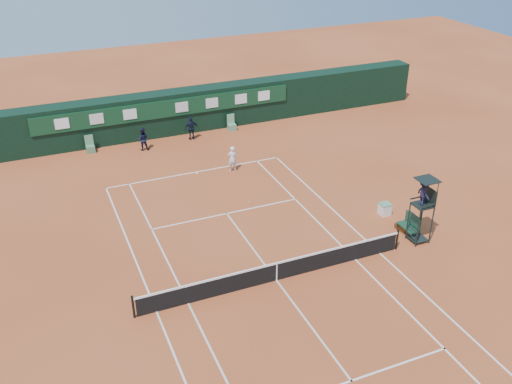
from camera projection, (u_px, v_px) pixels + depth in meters
ground at (276, 280)px, 25.53m from camera, size 90.00×90.00×0.00m
court_lines at (276, 280)px, 25.53m from camera, size 11.05×23.85×0.01m
tennis_net at (277, 271)px, 25.29m from camera, size 12.90×0.10×1.10m
back_wall at (165, 113)px, 40.01m from camera, size 40.00×1.65×3.00m
linesman_chair_left at (90, 148)px, 37.67m from camera, size 0.55×0.50×1.15m
linesman_chair_right at (232, 126)px, 41.10m from camera, size 0.55×0.50×1.15m
umpire_chair at (424, 197)px, 27.22m from camera, size 0.96×0.95×3.42m
player_bench at (410, 224)px, 28.63m from camera, size 0.56×1.20×1.10m
tennis_bag at (402, 228)px, 29.18m from camera, size 0.43×0.79×0.28m
cooler at (385, 209)px, 30.53m from camera, size 0.57×0.57×0.65m
tennis_ball at (249, 202)px, 31.81m from camera, size 0.07×0.07×0.07m
player at (232, 159)px, 34.96m from camera, size 0.60×0.40×1.64m
ball_kid_left at (143, 139)px, 37.77m from camera, size 0.87×0.74×1.55m
ball_kid_right at (191, 128)px, 39.33m from camera, size 0.98×0.43×1.66m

